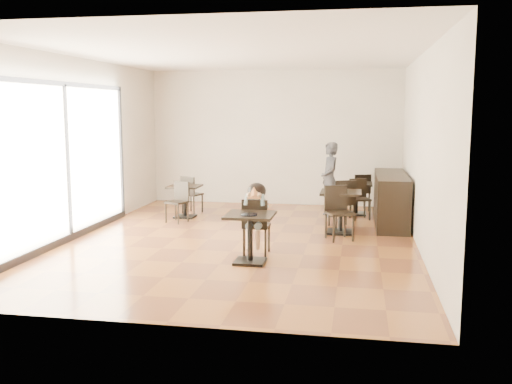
% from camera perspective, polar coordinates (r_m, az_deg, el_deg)
% --- Properties ---
extents(floor, '(6.00, 8.00, 0.01)m').
position_cam_1_polar(floor, '(10.01, -1.52, -4.88)').
color(floor, brown).
rests_on(floor, ground).
extents(ceiling, '(6.00, 8.00, 0.01)m').
position_cam_1_polar(ceiling, '(9.79, -1.59, 13.68)').
color(ceiling, white).
rests_on(ceiling, floor).
extents(wall_back, '(6.00, 0.01, 3.20)m').
position_cam_1_polar(wall_back, '(13.70, 1.86, 5.45)').
color(wall_back, silver).
rests_on(wall_back, floor).
extents(wall_front, '(6.00, 0.01, 3.20)m').
position_cam_1_polar(wall_front, '(5.93, -9.44, 1.58)').
color(wall_front, silver).
rests_on(wall_front, floor).
extents(wall_left, '(0.01, 8.00, 3.20)m').
position_cam_1_polar(wall_left, '(10.79, -17.40, 4.30)').
color(wall_left, silver).
rests_on(wall_left, floor).
extents(wall_right, '(0.01, 8.00, 3.20)m').
position_cam_1_polar(wall_right, '(9.62, 16.27, 3.91)').
color(wall_right, silver).
rests_on(wall_right, floor).
extents(storefront_window, '(0.04, 4.50, 2.60)m').
position_cam_1_polar(storefront_window, '(10.35, -18.48, 2.99)').
color(storefront_window, white).
rests_on(storefront_window, floor).
extents(child_table, '(0.70, 0.70, 0.75)m').
position_cam_1_polar(child_table, '(8.51, -0.60, -4.66)').
color(child_table, black).
rests_on(child_table, floor).
extents(child_chair, '(0.40, 0.40, 0.90)m').
position_cam_1_polar(child_chair, '(9.02, 0.06, -3.43)').
color(child_chair, black).
rests_on(child_chair, floor).
extents(child, '(0.40, 0.56, 1.13)m').
position_cam_1_polar(child, '(9.00, 0.06, -2.70)').
color(child, slate).
rests_on(child, child_chair).
extents(plate, '(0.25, 0.25, 0.02)m').
position_cam_1_polar(plate, '(8.34, -0.73, -2.27)').
color(plate, black).
rests_on(plate, child_table).
extents(pizza_slice, '(0.26, 0.20, 0.06)m').
position_cam_1_polar(pizza_slice, '(8.75, -0.16, -0.28)').
color(pizza_slice, '#D8B76F').
rests_on(pizza_slice, child).
extents(adult_patron, '(0.55, 0.67, 1.59)m').
position_cam_1_polar(adult_patron, '(12.25, 7.38, 1.27)').
color(adult_patron, '#38383E').
rests_on(adult_patron, floor).
extents(cafe_table_mid, '(0.98, 0.98, 0.78)m').
position_cam_1_polar(cafe_table_mid, '(10.64, 8.45, -2.02)').
color(cafe_table_mid, black).
rests_on(cafe_table_mid, floor).
extents(cafe_table_left, '(0.83, 0.83, 0.68)m').
position_cam_1_polar(cafe_table_left, '(12.16, -7.13, -0.94)').
color(cafe_table_left, black).
rests_on(cafe_table_left, floor).
extents(cafe_table_back, '(0.83, 0.83, 0.69)m').
position_cam_1_polar(cafe_table_back, '(12.60, 10.01, -0.66)').
color(cafe_table_back, black).
rests_on(cafe_table_back, floor).
extents(chair_mid_a, '(0.56, 0.56, 0.94)m').
position_cam_1_polar(chair_mid_a, '(11.17, 8.55, -1.12)').
color(chair_mid_a, black).
rests_on(chair_mid_a, floor).
extents(chair_mid_b, '(0.56, 0.56, 0.94)m').
position_cam_1_polar(chair_mid_b, '(10.08, 8.36, -2.13)').
color(chair_mid_b, black).
rests_on(chair_mid_b, floor).
extents(chair_left_a, '(0.48, 0.48, 0.82)m').
position_cam_1_polar(chair_left_a, '(12.67, -6.40, -0.24)').
color(chair_left_a, black).
rests_on(chair_left_a, floor).
extents(chair_left_b, '(0.48, 0.48, 0.82)m').
position_cam_1_polar(chair_left_b, '(11.63, -7.94, -1.04)').
color(chair_left_b, black).
rests_on(chair_left_b, floor).
extents(chair_back_a, '(0.48, 0.48, 0.84)m').
position_cam_1_polar(chair_back_a, '(13.13, 10.37, 0.01)').
color(chair_back_a, black).
rests_on(chair_back_a, floor).
extents(chair_back_b, '(0.48, 0.48, 0.84)m').
position_cam_1_polar(chair_back_b, '(12.04, 10.37, -0.74)').
color(chair_back_b, black).
rests_on(chair_back_b, floor).
extents(service_counter, '(0.60, 2.40, 1.00)m').
position_cam_1_polar(service_counter, '(11.70, 13.33, -0.68)').
color(service_counter, black).
rests_on(service_counter, floor).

